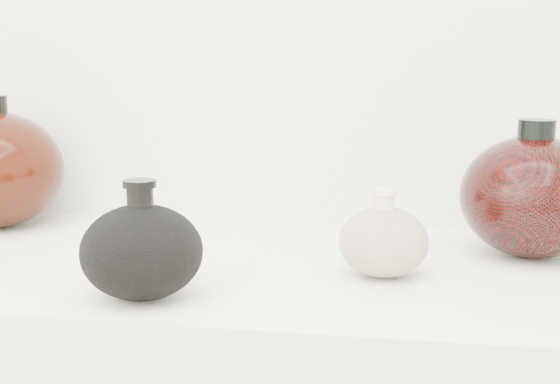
# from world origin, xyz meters

# --- Properties ---
(black_gourd_vase) EXTENTS (0.17, 0.17, 0.13)m
(black_gourd_vase) POSITION_xyz_m (-0.12, 0.78, 0.95)
(black_gourd_vase) COLOR black
(black_gourd_vase) RESTS_ON display_counter
(cream_gourd_vase) EXTENTS (0.12, 0.12, 0.11)m
(cream_gourd_vase) POSITION_xyz_m (0.14, 0.92, 0.94)
(cream_gourd_vase) COLOR beige
(cream_gourd_vase) RESTS_ON display_counter
(right_round_pot) EXTENTS (0.23, 0.23, 0.18)m
(right_round_pot) POSITION_xyz_m (0.34, 1.04, 0.98)
(right_round_pot) COLOR black
(right_round_pot) RESTS_ON display_counter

